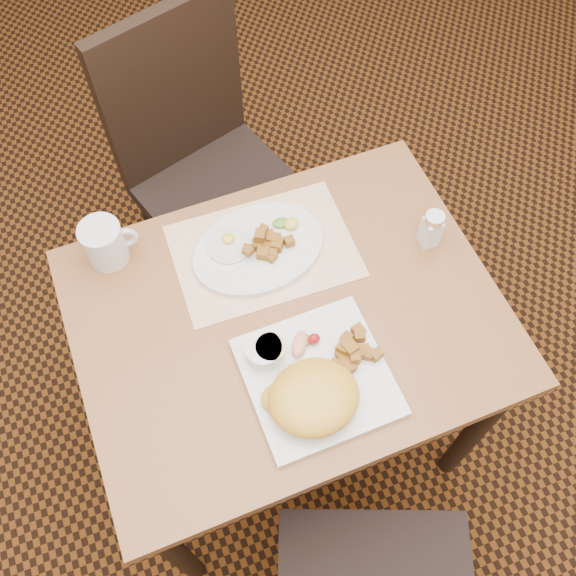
{
  "coord_description": "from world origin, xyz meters",
  "views": [
    {
      "loc": [
        -0.23,
        -0.58,
        1.97
      ],
      "look_at": [
        0.01,
        0.02,
        0.82
      ],
      "focal_mm": 40.0,
      "sensor_mm": 36.0,
      "label": 1
    }
  ],
  "objects_px": {
    "plate_square": "(317,377)",
    "plate_oval": "(259,249)",
    "table": "(288,336)",
    "salt_shaker": "(431,229)",
    "chair_far": "(204,160)",
    "coffee_mug": "(105,243)"
  },
  "relations": [
    {
      "from": "plate_square",
      "to": "plate_oval",
      "type": "bearing_deg",
      "value": 90.59
    },
    {
      "from": "plate_square",
      "to": "plate_oval",
      "type": "distance_m",
      "value": 0.33
    },
    {
      "from": "plate_oval",
      "to": "table",
      "type": "bearing_deg",
      "value": -89.0
    },
    {
      "from": "salt_shaker",
      "to": "table",
      "type": "bearing_deg",
      "value": -171.32
    },
    {
      "from": "chair_far",
      "to": "coffee_mug",
      "type": "bearing_deg",
      "value": 32.83
    },
    {
      "from": "plate_square",
      "to": "coffee_mug",
      "type": "distance_m",
      "value": 0.54
    },
    {
      "from": "salt_shaker",
      "to": "coffee_mug",
      "type": "relative_size",
      "value": 0.82
    },
    {
      "from": "salt_shaker",
      "to": "coffee_mug",
      "type": "distance_m",
      "value": 0.72
    },
    {
      "from": "chair_far",
      "to": "coffee_mug",
      "type": "distance_m",
      "value": 0.55
    },
    {
      "from": "table",
      "to": "plate_oval",
      "type": "relative_size",
      "value": 2.96
    },
    {
      "from": "table",
      "to": "plate_square",
      "type": "bearing_deg",
      "value": -89.86
    },
    {
      "from": "table",
      "to": "coffee_mug",
      "type": "relative_size",
      "value": 7.37
    },
    {
      "from": "plate_square",
      "to": "table",
      "type": "bearing_deg",
      "value": 90.14
    },
    {
      "from": "plate_square",
      "to": "coffee_mug",
      "type": "relative_size",
      "value": 2.29
    },
    {
      "from": "plate_oval",
      "to": "salt_shaker",
      "type": "height_order",
      "value": "salt_shaker"
    },
    {
      "from": "table",
      "to": "plate_square",
      "type": "height_order",
      "value": "plate_square"
    },
    {
      "from": "chair_far",
      "to": "table",
      "type": "bearing_deg",
      "value": 73.29
    },
    {
      "from": "plate_oval",
      "to": "salt_shaker",
      "type": "xyz_separation_m",
      "value": [
        0.36,
        -0.12,
        0.04
      ]
    },
    {
      "from": "plate_oval",
      "to": "coffee_mug",
      "type": "relative_size",
      "value": 2.49
    },
    {
      "from": "plate_oval",
      "to": "salt_shaker",
      "type": "relative_size",
      "value": 3.05
    },
    {
      "from": "table",
      "to": "chair_far",
      "type": "relative_size",
      "value": 0.93
    },
    {
      "from": "chair_far",
      "to": "coffee_mug",
      "type": "relative_size",
      "value": 7.95
    }
  ]
}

